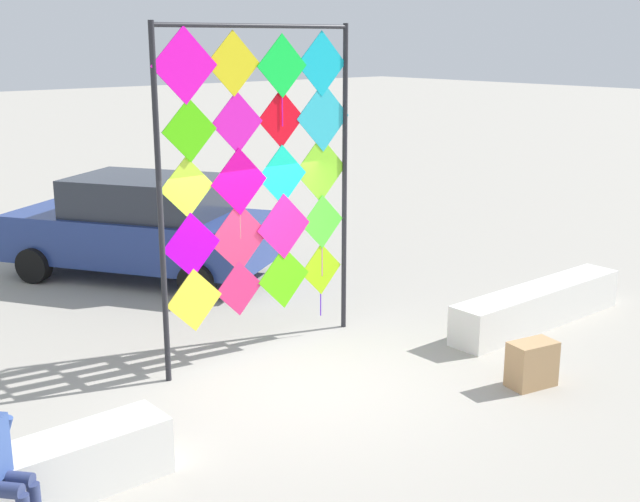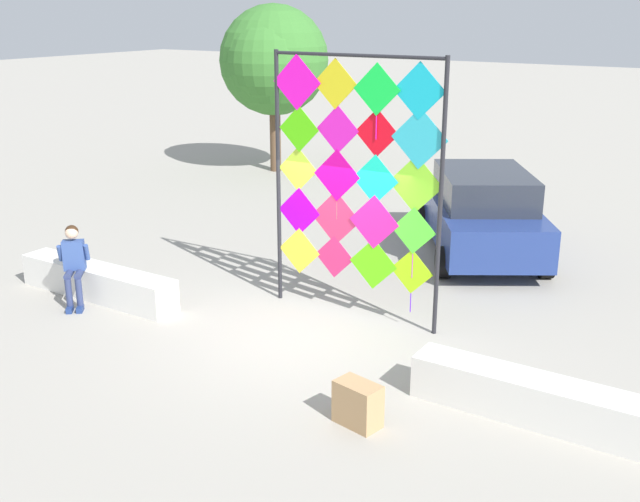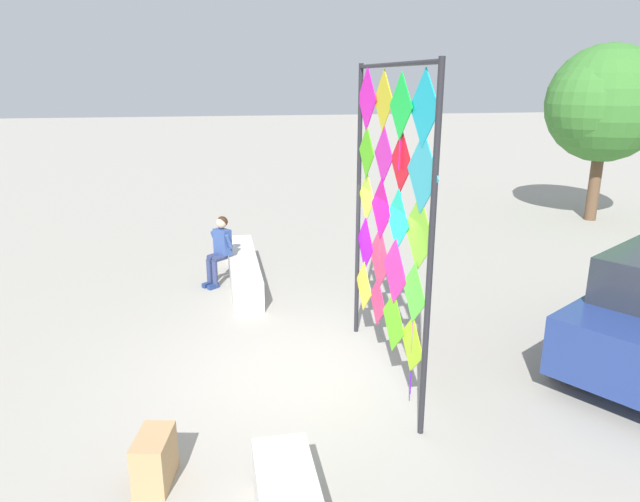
{
  "view_description": "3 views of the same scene",
  "coord_description": "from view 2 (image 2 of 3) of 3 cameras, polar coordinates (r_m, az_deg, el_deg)",
  "views": [
    {
      "loc": [
        -5.85,
        -7.2,
        4.1
      ],
      "look_at": [
        0.36,
        0.17,
        1.59
      ],
      "focal_mm": 45.9,
      "sensor_mm": 36.0,
      "label": 1
    },
    {
      "loc": [
        6.12,
        -9.06,
        4.97
      ],
      "look_at": [
        0.02,
        0.55,
        1.27
      ],
      "focal_mm": 42.48,
      "sensor_mm": 36.0,
      "label": 2
    },
    {
      "loc": [
        7.4,
        -1.04,
        4.09
      ],
      "look_at": [
        -0.28,
        0.4,
        1.74
      ],
      "focal_mm": 32.27,
      "sensor_mm": 36.0,
      "label": 3
    }
  ],
  "objects": [
    {
      "name": "ground",
      "position": [
        12.02,
        -1.51,
        -6.45
      ],
      "size": [
        120.0,
        120.0,
        0.0
      ],
      "primitive_type": "plane",
      "color": "#9E998E"
    },
    {
      "name": "plaza_ledge_left",
      "position": [
        14.05,
        -16.41,
        -2.26
      ],
      "size": [
        3.38,
        0.56,
        0.57
      ],
      "primitive_type": "cube",
      "color": "silver",
      "rests_on": "ground"
    },
    {
      "name": "plaza_ledge_right",
      "position": [
        9.98,
        16.49,
        -10.84
      ],
      "size": [
        3.38,
        0.56,
        0.57
      ],
      "primitive_type": "cube",
      "color": "silver",
      "rests_on": "ground"
    },
    {
      "name": "kite_display_rack",
      "position": [
        12.11,
        2.71,
        5.9
      ],
      "size": [
        3.07,
        0.13,
        4.3
      ],
      "color": "#232328",
      "rests_on": "ground"
    },
    {
      "name": "seated_vendor",
      "position": [
        13.61,
        -18.08,
        -0.66
      ],
      "size": [
        0.67,
        0.69,
        1.42
      ],
      "color": "navy",
      "rests_on": "ground"
    },
    {
      "name": "parked_car",
      "position": [
        16.07,
        12.06,
        2.93
      ],
      "size": [
        4.09,
        4.93,
        1.78
      ],
      "color": "navy",
      "rests_on": "ground"
    },
    {
      "name": "cardboard_box_large",
      "position": [
        9.55,
        2.86,
        -11.44
      ],
      "size": [
        0.63,
        0.45,
        0.56
      ],
      "primitive_type": "cube",
      "rotation": [
        0.0,
        0.0,
        -0.2
      ],
      "color": "tan",
      "rests_on": "ground"
    },
    {
      "name": "tree_broadleaf",
      "position": [
        23.54,
        -3.46,
        14.22
      ],
      "size": [
        3.31,
        3.41,
        5.06
      ],
      "color": "brown",
      "rests_on": "ground"
    }
  ]
}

